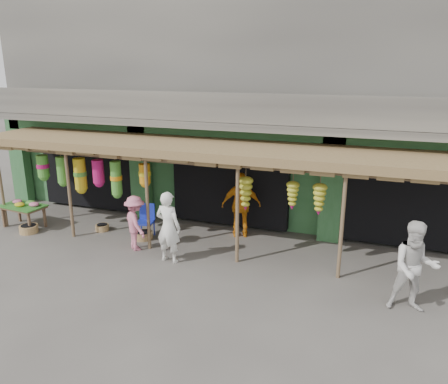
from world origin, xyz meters
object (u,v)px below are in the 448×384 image
(flower_table, at_px, (24,206))
(person_shopper, at_px, (135,223))
(blue_chair, at_px, (146,219))
(person_vendor, at_px, (241,205))
(person_front, at_px, (168,227))
(person_right, at_px, (415,267))

(flower_table, bearing_deg, person_shopper, 2.24)
(flower_table, xyz_separation_m, person_shopper, (4.09, -0.32, 0.09))
(blue_chair, bearing_deg, flower_table, 178.12)
(blue_chair, distance_m, person_vendor, 2.78)
(person_front, distance_m, person_shopper, 1.24)
(blue_chair, height_order, person_shopper, person_shopper)
(person_right, bearing_deg, flower_table, 165.60)
(person_front, bearing_deg, person_shopper, -11.18)
(blue_chair, distance_m, person_front, 1.93)
(flower_table, bearing_deg, person_front, -0.71)
(blue_chair, xyz_separation_m, person_front, (1.38, -1.29, 0.38))
(blue_chair, bearing_deg, person_vendor, 8.94)
(flower_table, relative_size, blue_chair, 1.51)
(person_vendor, height_order, person_shopper, person_vendor)
(person_right, height_order, person_shopper, person_right)
(blue_chair, relative_size, person_vendor, 0.51)
(person_front, distance_m, person_vendor, 2.52)
(flower_table, distance_m, person_vendor, 6.65)
(flower_table, height_order, person_shopper, person_shopper)
(blue_chair, bearing_deg, person_shopper, -87.74)
(person_front, height_order, person_vendor, person_vendor)
(flower_table, bearing_deg, blue_chair, 15.56)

